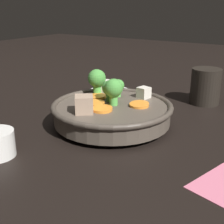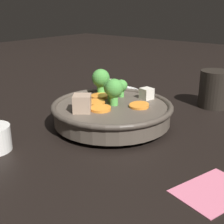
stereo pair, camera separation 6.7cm
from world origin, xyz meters
name	(u,v)px [view 1 (the left image)]	position (x,y,z in m)	size (l,w,h in m)	color
ground_plane	(112,126)	(0.00, 0.00, 0.00)	(3.00, 3.00, 0.00)	black
stirfry_bowl	(111,110)	(0.00, 0.00, 0.04)	(0.26, 0.26, 0.11)	#51473D
side_saucer	(110,93)	(0.19, 0.13, 0.01)	(0.13, 0.13, 0.01)	white
dark_mug	(206,86)	(0.27, -0.12, 0.05)	(0.10, 0.08, 0.09)	black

